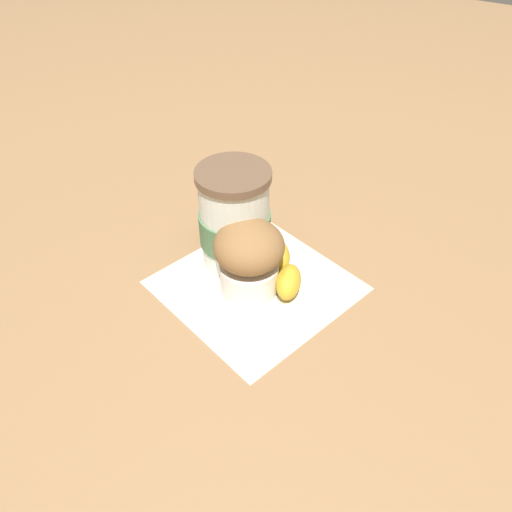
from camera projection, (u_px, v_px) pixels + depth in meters
The scene contains 5 objects.
ground_plane at pixel (256, 286), 0.63m from camera, with size 3.00×3.00×0.00m, color #936D47.
paper_napkin at pixel (256, 285), 0.63m from camera, with size 0.21×0.21×0.00m, color beige.
coffee_cup at pixel (235, 219), 0.63m from camera, with size 0.09×0.09×0.13m.
muffin at pixel (249, 256), 0.60m from camera, with size 0.09×0.09×0.09m.
banana at pixel (259, 248), 0.66m from camera, with size 0.19×0.11×0.04m.
Camera 1 is at (0.24, -0.38, 0.44)m, focal length 35.00 mm.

